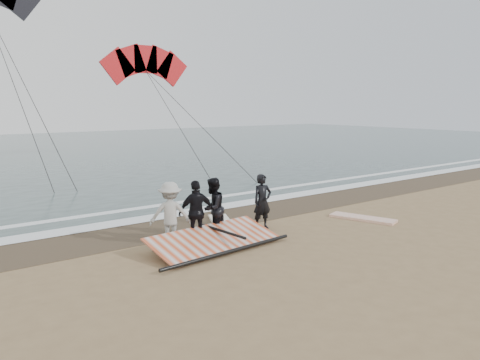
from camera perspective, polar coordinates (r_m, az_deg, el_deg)
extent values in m
plane|color=#8C704C|center=(14.19, 10.72, -7.56)|extent=(120.00, 120.00, 0.00)
cube|color=#233838|center=(43.49, -23.32, 3.16)|extent=(120.00, 54.00, 0.02)
cube|color=#4C3D2B|center=(17.42, -0.27, -4.22)|extent=(120.00, 2.80, 0.01)
cube|color=white|center=(18.53, -2.86, -3.34)|extent=(120.00, 0.90, 0.01)
cube|color=white|center=(19.93, -5.60, -2.48)|extent=(120.00, 0.45, 0.01)
imported|color=black|center=(15.33, 2.74, -2.64)|extent=(0.71, 0.52, 1.82)
cube|color=white|center=(17.25, 14.73, -4.53)|extent=(1.34, 2.38, 0.09)
cube|color=white|center=(15.95, -2.14, -5.34)|extent=(1.58, 2.44, 0.10)
imported|color=black|center=(14.30, -3.35, -3.42)|extent=(1.14, 1.06, 1.86)
imported|color=black|center=(13.76, -5.32, -3.91)|extent=(1.17, 0.65, 1.88)
imported|color=#AAABA6|center=(13.68, -8.48, -4.09)|extent=(1.39, 1.20, 1.86)
cube|color=black|center=(13.86, -5.26, -7.63)|extent=(2.69, 0.86, 0.10)
cube|color=#D34D23|center=(13.40, -3.18, -7.08)|extent=(3.98, 1.82, 0.41)
cylinder|color=black|center=(12.84, -1.22, -8.68)|extent=(4.47, 0.49, 0.10)
cylinder|color=black|center=(13.52, -2.12, -6.26)|extent=(0.25, 1.93, 0.08)
cylinder|color=#262626|center=(29.66, -8.14, 7.63)|extent=(0.04, 0.04, 14.46)
cylinder|color=#262626|center=(29.71, -5.92, 7.68)|extent=(0.04, 0.04, 15.17)
cylinder|color=#262626|center=(28.27, -25.99, 10.80)|extent=(0.04, 0.04, 15.58)
cylinder|color=#262626|center=(28.23, -24.97, 10.87)|extent=(0.04, 0.04, 15.86)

